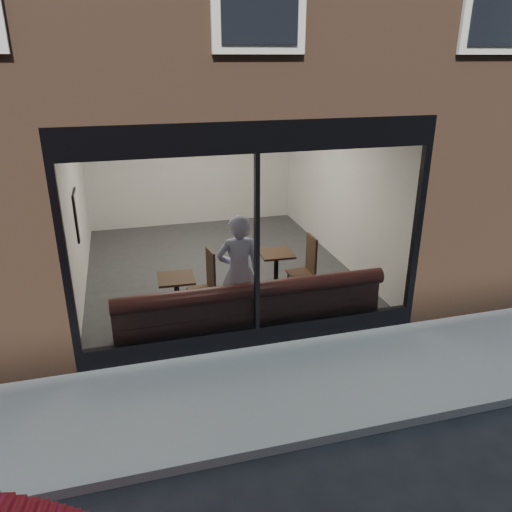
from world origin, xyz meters
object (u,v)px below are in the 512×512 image
object	(u,v)px
banquette	(250,318)
cafe_chair_left	(201,291)
cafe_table_right	(276,254)
cafe_chair_right	(301,274)
person	(239,272)
cafe_table_left	(176,278)

from	to	relation	value
banquette	cafe_chair_left	size ratio (longest dim) A/B	10.15
cafe_table_right	cafe_chair_right	size ratio (longest dim) A/B	1.27
cafe_table_right	person	bearing A→B (deg)	-132.43
cafe_chair_left	cafe_chair_right	size ratio (longest dim) A/B	0.89
person	cafe_chair_left	distance (m)	1.21
cafe_table_left	cafe_chair_left	bearing A→B (deg)	47.66
person	cafe_chair_right	bearing A→B (deg)	-139.47
cafe_table_left	cafe_table_right	distance (m)	1.91
cafe_chair_left	cafe_chair_right	bearing A→B (deg)	178.53
person	cafe_chair_left	xyz separation A→B (m)	(-0.45, 0.91, -0.67)
person	banquette	bearing A→B (deg)	118.75
cafe_table_left	cafe_chair_right	size ratio (longest dim) A/B	1.25
cafe_chair_left	cafe_table_right	bearing A→B (deg)	175.74
banquette	cafe_chair_left	distance (m)	1.26
cafe_table_right	cafe_chair_left	size ratio (longest dim) A/B	1.42
cafe_chair_left	cafe_chair_right	distance (m)	1.89
person	cafe_table_left	distance (m)	1.01
cafe_chair_right	cafe_chair_left	bearing A→B (deg)	5.84
person	cafe_table_right	world-z (taller)	person
cafe_chair_right	cafe_table_right	bearing A→B (deg)	12.98
banquette	cafe_table_left	distance (m)	1.30
banquette	person	xyz separation A→B (m)	(-0.11, 0.22, 0.68)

